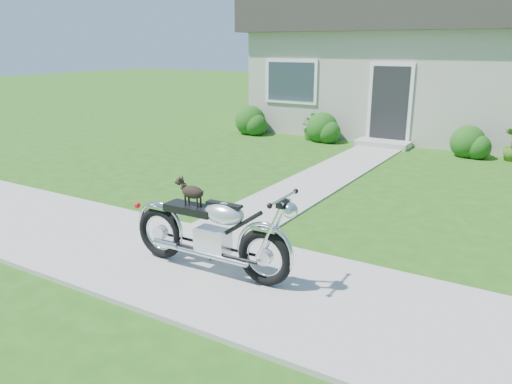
% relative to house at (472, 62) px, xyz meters
% --- Properties ---
extents(ground, '(80.00, 80.00, 0.00)m').
position_rel_house_xyz_m(ground, '(0.00, -11.99, -2.16)').
color(ground, '#235114').
rests_on(ground, ground).
extents(sidewalk, '(24.00, 2.20, 0.04)m').
position_rel_house_xyz_m(sidewalk, '(0.00, -11.99, -2.14)').
color(sidewalk, '#9E9B93').
rests_on(sidewalk, ground).
extents(walkway, '(1.20, 8.00, 0.03)m').
position_rel_house_xyz_m(walkway, '(-1.50, -6.99, -2.14)').
color(walkway, '#9E9B93').
rests_on(walkway, ground).
extents(house, '(12.60, 7.03, 4.50)m').
position_rel_house_xyz_m(house, '(0.00, 0.00, 0.00)').
color(house, beige).
rests_on(house, ground).
extents(shrub_row, '(10.75, 1.17, 1.17)m').
position_rel_house_xyz_m(shrub_row, '(0.54, -3.49, -1.73)').
color(shrub_row, '#1C4C14').
rests_on(shrub_row, ground).
extents(potted_plant_left, '(0.87, 0.84, 0.74)m').
position_rel_house_xyz_m(potted_plant_left, '(-3.63, -3.44, -1.79)').
color(potted_plant_left, '#285E18').
rests_on(potted_plant_left, ground).
extents(motorcycle_with_dog, '(2.22, 0.60, 1.10)m').
position_rel_house_xyz_m(motorcycle_with_dog, '(-0.81, -12.06, -1.62)').
color(motorcycle_with_dog, black).
rests_on(motorcycle_with_dog, sidewalk).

